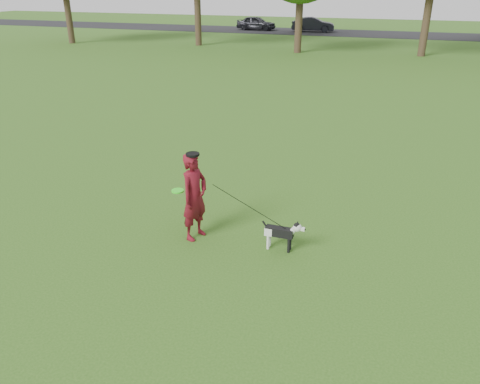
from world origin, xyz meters
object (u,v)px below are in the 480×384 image
at_px(man, 195,197).
at_px(car_mid, 313,25).
at_px(dog, 283,232).
at_px(car_left, 256,23).

height_order(man, car_mid, man).
relative_size(dog, car_mid, 0.20).
bearing_deg(car_mid, man, -179.59).
relative_size(dog, car_left, 0.21).
distance_m(man, dog, 1.73).
xyz_separation_m(man, car_mid, (-5.47, 40.01, -0.15)).
bearing_deg(car_left, car_mid, -86.79).
distance_m(man, car_left, 41.54).
bearing_deg(car_mid, dog, -177.24).
height_order(dog, car_left, car_left).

